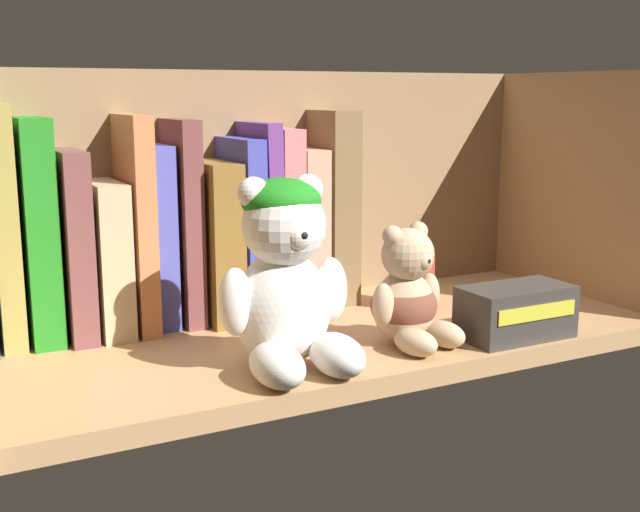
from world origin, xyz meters
The scene contains 20 objects.
shelf_board centered at (0.00, 0.00, 1.00)cm, with size 70.13×29.65×2.00cm, color tan.
shelf_back_panel centered at (0.00, 15.43, 14.65)cm, with size 72.53×1.20×29.30cm, color olive.
shelf_side_panel_right centered at (35.87, 0.00, 14.65)cm, with size 1.60×32.05×29.30cm, color tan.
book_1 centered at (-30.33, 11.98, 13.95)cm, with size 2.24×10.62×23.90cm, color olive.
book_2 centered at (-27.19, 11.98, 13.24)cm, with size 3.06×11.55×22.48cm, color #1E781C.
book_3 centered at (-23.90, 11.98, 11.63)cm, with size 2.55×13.29×19.25cm, color brown.
book_4 centered at (-20.52, 11.98, 9.96)cm, with size 3.23×13.41×15.92cm, color tan.
book_5 centered at (-17.37, 11.98, 13.32)cm, with size 2.07×13.29×22.64cm, color #C17346.
book_6 centered at (-14.78, 11.98, 11.74)cm, with size 2.14×9.90×19.47cm, color #4A4EAC.
book_7 centered at (-12.16, 11.98, 13.04)cm, with size 2.13×11.51×22.08cm, color brown.
book_8 centered at (-8.84, 11.98, 10.76)cm, with size 3.53×14.31×17.53cm, color brown.
book_9 centered at (-5.49, 11.98, 11.99)cm, with size 2.19×13.68×19.97cm, color #3E42A9.
book_10 centered at (-3.03, 11.98, 12.81)cm, with size 1.74×12.96×21.62cm, color #683480.
book_11 centered at (-0.36, 11.98, 12.41)cm, with size 2.62×9.13×20.83cm, color #D06E6E.
book_12 centered at (2.95, 11.98, 11.23)cm, with size 3.03×9.21×18.46cm, color tan.
book_13 centered at (6.74, 11.98, 13.41)cm, with size 3.57×9.05×22.81cm, color brown.
teddy_bear_larger centered at (-8.78, -8.34, 10.35)cm, with size 12.74×12.86×17.60cm.
teddy_bear_smaller centered at (4.83, -7.78, 6.81)cm, with size 9.28×9.82×12.23cm.
pillar_candle centered at (13.27, 3.68, 4.96)cm, with size 5.05×5.05×5.93cm, color #C63833.
small_product_box centered at (16.01, -11.05, 4.71)cm, with size 11.54×6.27×5.41cm.
Camera 1 is at (-38.96, -72.50, 26.78)cm, focal length 45.29 mm.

